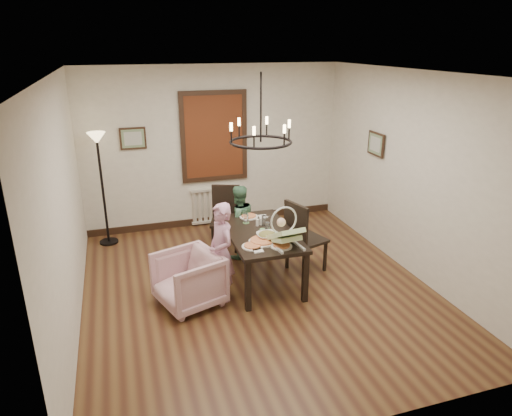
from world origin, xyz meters
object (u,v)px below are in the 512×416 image
chair_right (307,236)px  elderly_woman (222,260)px  baby_bouncer (285,233)px  drinking_glass (267,227)px  dining_table (260,237)px  seated_man (238,228)px  armchair (189,280)px  floor_lamp (103,191)px  chair_far (225,219)px

chair_right → elderly_woman: bearing=88.7°
baby_bouncer → drinking_glass: size_ratio=3.90×
elderly_woman → drinking_glass: size_ratio=7.94×
dining_table → seated_man: 0.80m
chair_right → armchair: chair_right is taller
drinking_glass → floor_lamp: floor_lamp is taller
armchair → drinking_glass: bearing=85.4°
chair_right → elderly_woman: 1.40m
chair_far → baby_bouncer: baby_bouncer is taller
elderly_woman → floor_lamp: (-1.40, 2.25, 0.36)m
baby_bouncer → drinking_glass: 0.48m
chair_far → armchair: bearing=-100.0°
baby_bouncer → floor_lamp: floor_lamp is taller
elderly_woman → baby_bouncer: size_ratio=2.04×
armchair → baby_bouncer: baby_bouncer is taller
chair_far → baby_bouncer: 1.75m
dining_table → seated_man: (-0.10, 0.78, -0.17)m
chair_far → baby_bouncer: bearing=-58.3°
seated_man → baby_bouncer: 1.38m
seated_man → chair_right: bearing=127.4°
dining_table → chair_right: bearing=7.2°
dining_table → chair_right: size_ratio=1.46×
baby_bouncer → floor_lamp: size_ratio=0.29×
elderly_woman → floor_lamp: 2.67m
armchair → seated_man: seated_man is taller
armchair → floor_lamp: size_ratio=0.42×
chair_right → floor_lamp: 3.32m
chair_far → chair_right: chair_right is taller
elderly_woman → baby_bouncer: bearing=63.9°
armchair → chair_right: bearing=84.3°
seated_man → floor_lamp: (-1.92, 1.15, 0.42)m
dining_table → chair_right: 0.73m
baby_bouncer → drinking_glass: bearing=92.1°
dining_table → chair_far: bearing=101.5°
chair_right → drinking_glass: size_ratio=7.92×
dining_table → baby_bouncer: 0.60m
baby_bouncer → drinking_glass: baby_bouncer is taller
seated_man → baby_bouncer: bearing=88.9°
baby_bouncer → floor_lamp: 3.27m
chair_far → drinking_glass: (0.30, -1.20, 0.29)m
seated_man → drinking_glass: seated_man is taller
armchair → floor_lamp: (-0.97, 2.27, 0.56)m
elderly_woman → floor_lamp: size_ratio=0.60×
chair_right → seated_man: bearing=31.4°
drinking_glass → floor_lamp: bearing=136.7°
seated_man → baby_bouncer: size_ratio=1.80×
chair_far → floor_lamp: bearing=176.0°
dining_table → elderly_woman: (-0.62, -0.33, -0.10)m
dining_table → seated_man: bearing=98.0°
dining_table → armchair: dining_table is taller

